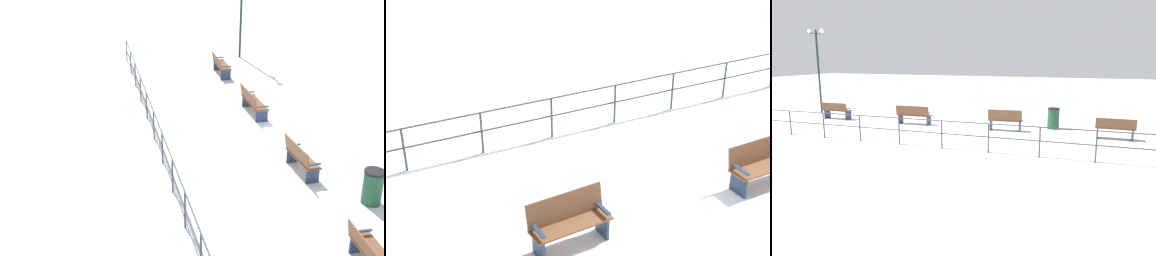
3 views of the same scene
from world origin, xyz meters
The scene contains 4 objects.
ground_plane centered at (0.00, 0.00, 0.00)m, with size 80.00×80.00×0.00m, color white.
bench_second centered at (0.02, -2.18, 0.48)m, with size 0.58×1.47×0.94m.
bench_third centered at (0.01, 2.17, 0.47)m, with size 0.58×1.66×0.90m.
waterfront_railing centered at (-3.65, 0.00, 0.67)m, with size 0.05×18.38×1.00m.
Camera 2 is at (7.18, -5.59, 6.36)m, focal length 54.02 mm.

